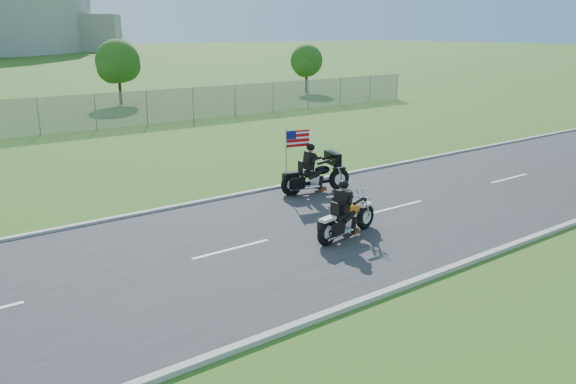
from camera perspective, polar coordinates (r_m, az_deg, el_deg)
ground at (r=15.40m, az=0.69°, el=-4.34°), size 420.00×420.00×0.00m
road at (r=15.39m, az=0.69°, el=-4.27°), size 120.00×8.00×0.04m
curb_north at (r=18.62m, az=-6.74°, el=-0.62°), size 120.00×0.18×0.12m
curb_south at (r=12.62m, az=11.85°, el=-9.26°), size 120.00×0.18×0.12m
tree_fence_near at (r=44.18m, az=-16.86°, el=12.37°), size 3.52×3.28×4.75m
tree_fence_far at (r=50.15m, az=1.90°, el=13.03°), size 3.08×2.87×4.20m
motorcycle_lead at (r=15.07m, az=5.93°, el=-2.80°), size 2.42×0.92×1.64m
motorcycle_follow at (r=19.12m, az=2.82°, el=1.62°), size 2.58×1.06×2.17m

